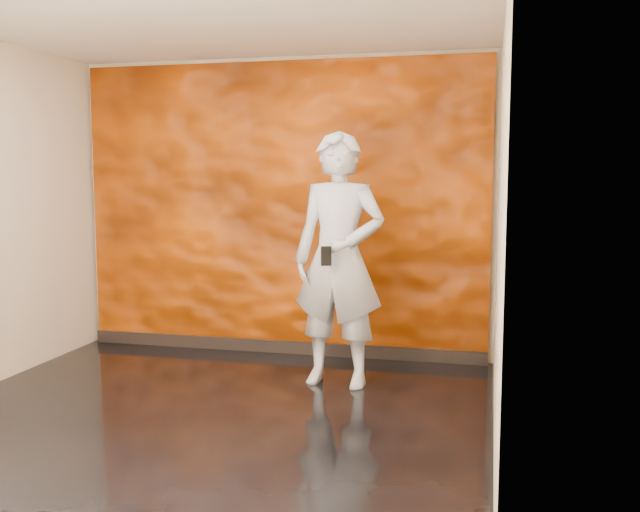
{
  "coord_description": "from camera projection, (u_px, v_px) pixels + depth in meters",
  "views": [
    {
      "loc": [
        1.95,
        -4.52,
        1.71
      ],
      "look_at": [
        0.71,
        0.63,
        1.1
      ],
      "focal_mm": 40.0,
      "sensor_mm": 36.0,
      "label": 1
    }
  ],
  "objects": [
    {
      "name": "room",
      "position": [
        198.0,
        220.0,
        4.85
      ],
      "size": [
        4.02,
        4.02,
        2.81
      ],
      "color": "black",
      "rests_on": "ground"
    },
    {
      "name": "man",
      "position": [
        339.0,
        260.0,
        5.75
      ],
      "size": [
        0.79,
        0.56,
        2.05
      ],
      "primitive_type": "imported",
      "rotation": [
        0.0,
        0.0,
        -0.09
      ],
      "color": "#8F939E",
      "rests_on": "ground"
    },
    {
      "name": "baseboard",
      "position": [
        280.0,
        347.0,
        6.86
      ],
      "size": [
        3.9,
        0.04,
        0.12
      ],
      "primitive_type": "cube",
      "color": "black",
      "rests_on": "ground"
    },
    {
      "name": "phone",
      "position": [
        326.0,
        256.0,
        5.46
      ],
      "size": [
        0.08,
        0.05,
        0.15
      ],
      "primitive_type": "cube",
      "rotation": [
        0.0,
        0.0,
        0.38
      ],
      "color": "black",
      "rests_on": "man"
    },
    {
      "name": "feature_wall",
      "position": [
        281.0,
        209.0,
        6.75
      ],
      "size": [
        3.9,
        0.06,
        2.75
      ],
      "primitive_type": "cube",
      "color": "#D24D00",
      "rests_on": "ground"
    }
  ]
}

